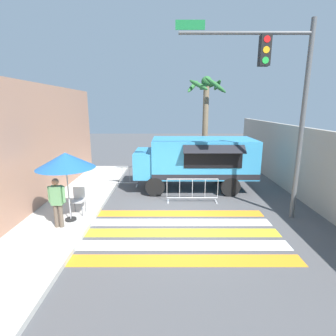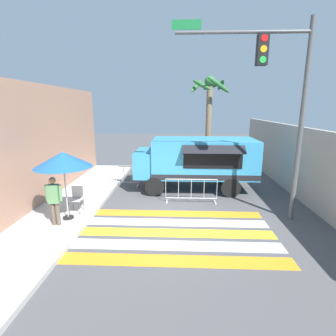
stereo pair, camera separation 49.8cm
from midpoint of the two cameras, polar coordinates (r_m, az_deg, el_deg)
The scene contains 13 objects.
ground_plane at distance 9.16m, azimuth 2.45°, elevation -11.66°, with size 60.00×60.00×0.00m, color #4C4C4F.
sidewalk_left at distance 10.41m, azimuth -26.79°, elevation -9.58°, with size 4.40×16.00×0.14m.
building_left_facade at distance 9.93m, azimuth -29.37°, elevation 2.88°, with size 0.25×16.00×4.72m.
concrete_wall_right at distance 12.75m, azimuth 27.56°, elevation 1.14°, with size 0.20×16.00×3.02m.
crosswalk_painted at distance 8.44m, azimuth 2.43°, elevation -13.93°, with size 6.40×3.60×0.01m.
food_truck at distance 12.33m, azimuth 6.94°, elevation 2.00°, with size 5.51×2.81×2.40m.
traffic_signal_pole at distance 9.36m, azimuth 24.58°, elevation 15.33°, with size 4.28×0.29×6.49m.
patio_umbrella at distance 9.02m, azimuth -20.44°, elevation 1.67°, with size 1.85×1.85×2.30m.
folding_chair at distance 9.92m, azimuth -17.90°, elevation -5.93°, with size 0.41×0.41×0.94m.
vendor_person at distance 8.93m, azimuth -22.10°, elevation -6.15°, with size 0.53×0.21×1.59m.
barricade_front at distance 10.80m, azimuth 6.39°, elevation -4.97°, with size 2.11×0.44×1.00m.
barricade_side at distance 13.12m, azimuth -8.56°, elevation -1.82°, with size 1.51×0.44×1.00m.
palm_tree at distance 15.51m, azimuth 9.87°, elevation 13.21°, with size 2.32×2.32×5.52m.
Camera 2 is at (0.23, -8.30, 3.86)m, focal length 28.00 mm.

